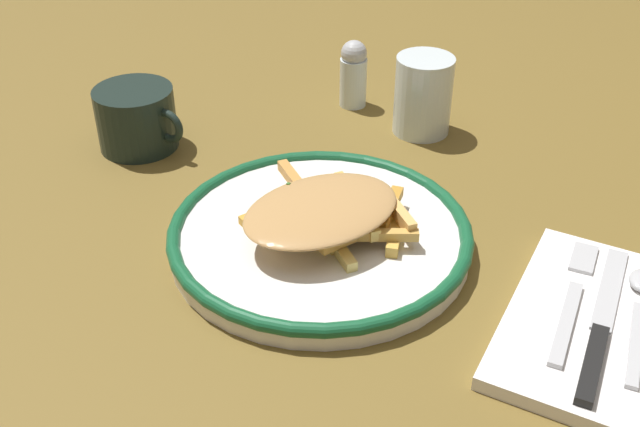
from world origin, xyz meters
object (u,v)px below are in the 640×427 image
(plate, at_px, (320,235))
(fork, at_px, (572,299))
(water_glass, at_px, (423,95))
(salt_shaker, at_px, (353,73))
(fries_heap, at_px, (325,213))
(coffee_mug, at_px, (137,118))
(spoon, at_px, (639,304))
(knife, at_px, (600,332))
(napkin, at_px, (600,327))

(plate, distance_m, fork, 0.24)
(water_glass, bearing_deg, plate, -85.43)
(salt_shaker, bearing_deg, fries_heap, -64.88)
(salt_shaker, bearing_deg, plate, -65.86)
(coffee_mug, bearing_deg, salt_shaker, 55.19)
(spoon, distance_m, salt_shaker, 0.48)
(fork, bearing_deg, salt_shaker, 145.27)
(fork, height_order, spoon, spoon)
(plate, xyz_separation_m, fries_heap, (0.01, 0.00, 0.03))
(knife, bearing_deg, fork, 136.07)
(plate, distance_m, coffee_mug, 0.30)
(knife, xyz_separation_m, coffee_mug, (-0.56, 0.05, 0.02))
(knife, relative_size, spoon, 1.38)
(napkin, xyz_separation_m, spoon, (0.02, 0.03, 0.01))
(napkin, bearing_deg, fries_heap, -175.44)
(fork, distance_m, knife, 0.04)
(plate, distance_m, fries_heap, 0.03)
(fork, distance_m, coffee_mug, 0.53)
(fries_heap, height_order, salt_shaker, salt_shaker)
(plate, distance_m, napkin, 0.27)
(fries_heap, height_order, fork, fries_heap)
(spoon, bearing_deg, fries_heap, -169.03)
(napkin, height_order, water_glass, water_glass)
(plate, height_order, knife, plate)
(spoon, bearing_deg, salt_shaker, 150.93)
(coffee_mug, height_order, salt_shaker, salt_shaker)
(plate, height_order, fries_heap, fries_heap)
(plate, relative_size, napkin, 1.32)
(plate, distance_m, salt_shaker, 0.32)
(plate, height_order, spoon, plate)
(coffee_mug, bearing_deg, fork, -2.58)
(spoon, bearing_deg, knife, -110.23)
(plate, relative_size, knife, 1.43)
(spoon, relative_size, water_glass, 1.57)
(napkin, bearing_deg, knife, -82.80)
(spoon, bearing_deg, plate, -169.19)
(water_glass, distance_m, coffee_mug, 0.35)
(knife, relative_size, water_glass, 2.17)
(napkin, height_order, salt_shaker, salt_shaker)
(spoon, bearing_deg, coffee_mug, 179.83)
(knife, distance_m, spoon, 0.06)
(fork, relative_size, coffee_mug, 1.49)
(salt_shaker, bearing_deg, napkin, -33.91)
(fries_heap, bearing_deg, napkin, 4.56)
(knife, distance_m, water_glass, 0.40)
(napkin, distance_m, coffee_mug, 0.56)
(napkin, bearing_deg, water_glass, 139.31)
(plate, relative_size, salt_shaker, 3.36)
(fries_heap, distance_m, coffee_mug, 0.30)
(plate, bearing_deg, napkin, 4.53)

